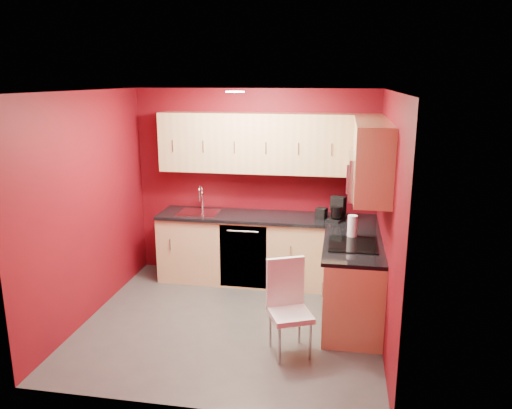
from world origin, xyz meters
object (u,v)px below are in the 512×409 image
(microwave, at_px, (368,176))
(coffee_maker, at_px, (336,209))
(paper_towel, at_px, (352,226))
(dining_chair, at_px, (290,310))
(napkin_holder, at_px, (321,213))
(sink, at_px, (199,210))

(microwave, bearing_deg, coffee_maker, 108.97)
(microwave, distance_m, coffee_maker, 1.13)
(paper_towel, height_order, dining_chair, paper_towel)
(microwave, xyz_separation_m, paper_towel, (-0.12, 0.27, -0.63))
(microwave, relative_size, napkin_holder, 5.71)
(napkin_holder, relative_size, paper_towel, 0.53)
(coffee_maker, distance_m, dining_chair, 1.78)
(microwave, distance_m, paper_towel, 0.69)
(dining_chair, bearing_deg, paper_towel, 36.45)
(dining_chair, bearing_deg, sink, 105.35)
(microwave, height_order, dining_chair, microwave)
(coffee_maker, bearing_deg, dining_chair, -79.21)
(napkin_holder, bearing_deg, dining_chair, -96.78)
(coffee_maker, bearing_deg, paper_towel, -49.29)
(paper_towel, bearing_deg, microwave, -66.08)
(microwave, bearing_deg, paper_towel, 113.92)
(sink, xyz_separation_m, dining_chair, (1.40, -1.73, -0.48))
(napkin_holder, bearing_deg, microwave, -63.31)
(microwave, relative_size, dining_chair, 0.81)
(napkin_holder, relative_size, dining_chair, 0.14)
(sink, bearing_deg, paper_towel, -20.34)
(paper_towel, xyz_separation_m, dining_chair, (-0.57, -1.00, -0.57))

